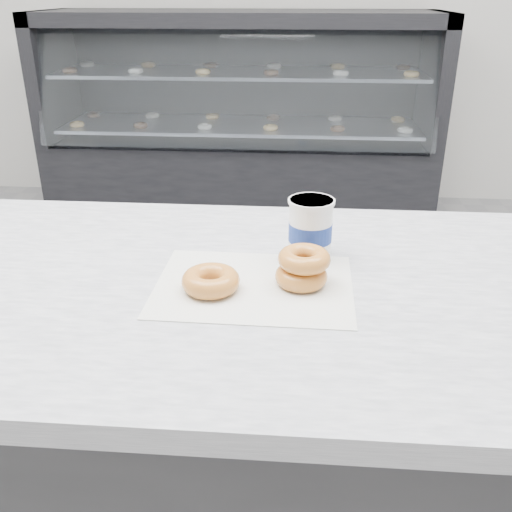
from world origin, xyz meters
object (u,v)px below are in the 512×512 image
(donut_stack, at_px, (303,267))
(coffee_cup, at_px, (310,228))
(donut_single, at_px, (211,281))
(counter, at_px, (111,461))
(display_case, at_px, (241,139))

(donut_stack, xyz_separation_m, coffee_cup, (0.01, 0.12, 0.03))
(donut_single, relative_size, coffee_cup, 0.86)
(counter, distance_m, display_case, 2.72)
(donut_single, distance_m, donut_stack, 0.16)
(counter, bearing_deg, donut_single, -9.64)
(display_case, bearing_deg, counter, -90.00)
(counter, distance_m, donut_stack, 0.62)
(donut_single, height_order, coffee_cup, coffee_cup)
(donut_stack, height_order, coffee_cup, coffee_cup)
(display_case, height_order, donut_stack, display_case)
(coffee_cup, bearing_deg, display_case, 110.72)
(donut_single, xyz_separation_m, coffee_cup, (0.17, 0.15, 0.04))
(counter, xyz_separation_m, display_case, (0.00, 2.72, 0.04))
(donut_single, distance_m, coffee_cup, 0.23)
(donut_stack, relative_size, coffee_cup, 1.11)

